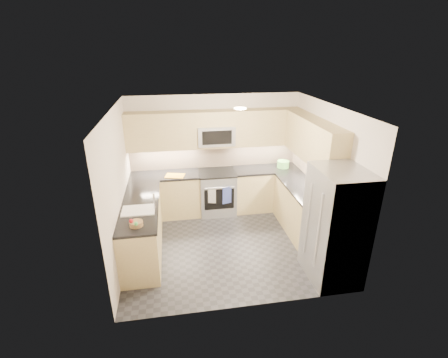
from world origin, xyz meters
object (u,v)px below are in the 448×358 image
Objects in this scene: gas_range at (217,192)px; cutting_board at (175,176)px; microwave at (216,135)px; fruit_basket at (136,224)px; refrigerator at (335,226)px; utensil_bowl at (283,164)px.

cutting_board is (-0.88, -0.10, 0.49)m from gas_range.
fruit_basket is at bearing -125.09° from microwave.
cutting_board is at bearing 72.12° from fruit_basket.
refrigerator reaches higher than cutting_board.
cutting_board is at bearing -173.40° from gas_range.
utensil_bowl is 1.30× the size of fruit_basket.
microwave is 2.95× the size of utensil_bowl.
gas_range is 2.41× the size of cutting_board.
fruit_basket is (-0.61, -1.90, 0.03)m from cutting_board.
microwave is 1.18m from cutting_board.
utensil_bowl is (0.01, 2.45, 0.11)m from refrigerator.
refrigerator is 9.08× the size of fruit_basket.
microwave is 3.83× the size of fruit_basket.
cutting_board reaches higher than gas_range.
utensil_bowl is 0.68× the size of cutting_board.
microwave is 0.42× the size of refrigerator.
refrigerator is 4.76× the size of cutting_board.
microwave is at bearing 54.91° from fruit_basket.
cutting_board is (-0.88, -0.23, -0.75)m from microwave.
utensil_bowl is at bearing 89.66° from refrigerator.
refrigerator reaches higher than gas_range.
cutting_board is (-2.35, -0.12, -0.07)m from utensil_bowl.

